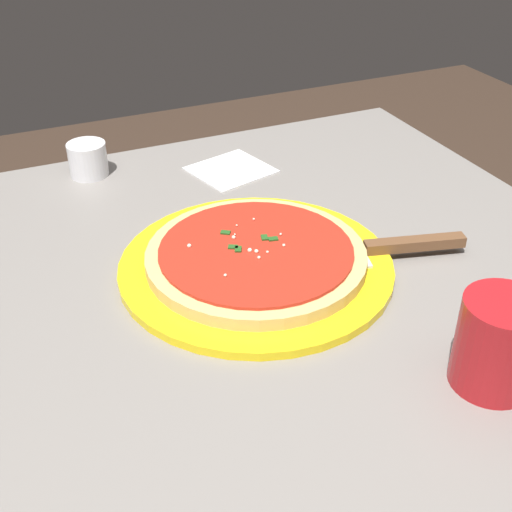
{
  "coord_description": "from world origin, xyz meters",
  "views": [
    {
      "loc": [
        0.23,
        0.61,
        1.22
      ],
      "look_at": [
        -0.05,
        -0.01,
        0.77
      ],
      "focal_mm": 47.28,
      "sensor_mm": 36.0,
      "label": 1
    }
  ],
  "objects_px": {
    "cup_small_sauce": "(88,159)",
    "pizza": "(256,256)",
    "cup_tall_drink": "(498,343)",
    "serving_plate": "(256,266)",
    "napkin_loose_left": "(231,170)",
    "pizza_server": "(384,248)"
  },
  "relations": [
    {
      "from": "pizza",
      "to": "napkin_loose_left",
      "type": "relative_size",
      "value": 2.36
    },
    {
      "from": "cup_tall_drink",
      "to": "napkin_loose_left",
      "type": "relative_size",
      "value": 0.84
    },
    {
      "from": "serving_plate",
      "to": "pizza",
      "type": "xyz_separation_m",
      "value": [
        0.0,
        -0.0,
        0.02
      ]
    },
    {
      "from": "cup_small_sauce",
      "to": "napkin_loose_left",
      "type": "xyz_separation_m",
      "value": [
        -0.21,
        0.08,
        -0.03
      ]
    },
    {
      "from": "serving_plate",
      "to": "napkin_loose_left",
      "type": "xyz_separation_m",
      "value": [
        -0.08,
        -0.27,
        -0.0
      ]
    },
    {
      "from": "pizza",
      "to": "cup_small_sauce",
      "type": "xyz_separation_m",
      "value": [
        0.13,
        -0.35,
        0.01
      ]
    },
    {
      "from": "pizza_server",
      "to": "pizza",
      "type": "bearing_deg",
      "value": -14.91
    },
    {
      "from": "serving_plate",
      "to": "napkin_loose_left",
      "type": "height_order",
      "value": "serving_plate"
    },
    {
      "from": "cup_tall_drink",
      "to": "pizza",
      "type": "bearing_deg",
      "value": -64.36
    },
    {
      "from": "pizza_server",
      "to": "napkin_loose_left",
      "type": "distance_m",
      "value": 0.32
    },
    {
      "from": "serving_plate",
      "to": "pizza_server",
      "type": "bearing_deg",
      "value": 165.1
    },
    {
      "from": "cup_small_sauce",
      "to": "pizza_server",
      "type": "bearing_deg",
      "value": 126.4
    },
    {
      "from": "napkin_loose_left",
      "to": "cup_tall_drink",
      "type": "bearing_deg",
      "value": 95.6
    },
    {
      "from": "cup_tall_drink",
      "to": "cup_small_sauce",
      "type": "distance_m",
      "value": 0.67
    },
    {
      "from": "cup_small_sauce",
      "to": "napkin_loose_left",
      "type": "height_order",
      "value": "cup_small_sauce"
    },
    {
      "from": "serving_plate",
      "to": "cup_small_sauce",
      "type": "xyz_separation_m",
      "value": [
        0.13,
        -0.35,
        0.02
      ]
    },
    {
      "from": "pizza_server",
      "to": "cup_tall_drink",
      "type": "bearing_deg",
      "value": 83.58
    },
    {
      "from": "cup_tall_drink",
      "to": "cup_small_sauce",
      "type": "bearing_deg",
      "value": -67.18
    },
    {
      "from": "serving_plate",
      "to": "cup_small_sauce",
      "type": "height_order",
      "value": "cup_small_sauce"
    },
    {
      "from": "cup_small_sauce",
      "to": "pizza",
      "type": "bearing_deg",
      "value": 110.51
    },
    {
      "from": "pizza",
      "to": "cup_small_sauce",
      "type": "bearing_deg",
      "value": -69.49
    },
    {
      "from": "napkin_loose_left",
      "to": "serving_plate",
      "type": "bearing_deg",
      "value": 74.11
    }
  ]
}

